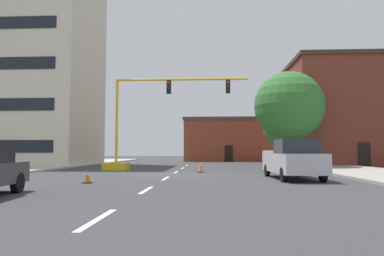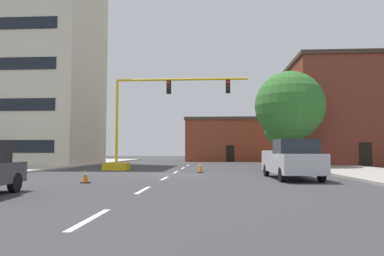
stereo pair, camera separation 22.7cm
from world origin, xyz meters
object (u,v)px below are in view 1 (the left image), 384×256
at_px(tree_right_mid, 289,106).
at_px(traffic_signal_gantry, 136,139).
at_px(pickup_truck_silver, 292,160).
at_px(tree_right_far, 281,129).
at_px(traffic_cone_roadside_a, 87,176).
at_px(traffic_cone_roadside_b, 201,167).

bearing_deg(tree_right_mid, traffic_signal_gantry, -158.75).
relative_size(traffic_signal_gantry, pickup_truck_silver, 1.95).
distance_m(traffic_signal_gantry, tree_right_far, 20.11).
distance_m(pickup_truck_silver, traffic_cone_roadside_a, 10.06).
bearing_deg(tree_right_mid, pickup_truck_silver, -101.82).
xyz_separation_m(tree_right_far, traffic_cone_roadside_a, (-13.44, -25.29, -3.61)).
xyz_separation_m(tree_right_far, tree_right_mid, (-1.21, -10.00, 1.39)).
relative_size(tree_right_far, traffic_cone_roadside_a, 9.71).
relative_size(tree_right_mid, pickup_truck_silver, 1.51).
height_order(tree_right_mid, pickup_truck_silver, tree_right_mid).
height_order(traffic_signal_gantry, traffic_cone_roadside_a, traffic_signal_gantry).
height_order(tree_right_far, tree_right_mid, tree_right_mid).
bearing_deg(traffic_signal_gantry, traffic_cone_roadside_a, -89.43).
relative_size(tree_right_far, tree_right_mid, 0.72).
relative_size(traffic_signal_gantry, traffic_cone_roadside_b, 13.86).
height_order(tree_right_far, pickup_truck_silver, tree_right_far).
bearing_deg(pickup_truck_silver, traffic_cone_roadside_a, -163.47).
bearing_deg(traffic_signal_gantry, traffic_cone_roadside_b, -29.47).
xyz_separation_m(tree_right_mid, traffic_cone_roadside_a, (-12.23, -15.29, -5.00)).
distance_m(tree_right_far, traffic_cone_roadside_b, 19.89).
distance_m(traffic_signal_gantry, traffic_cone_roadside_a, 10.69).
distance_m(traffic_cone_roadside_a, traffic_cone_roadside_b, 9.10).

